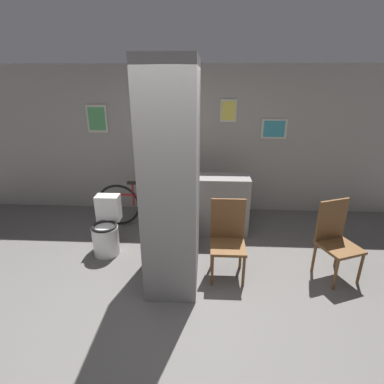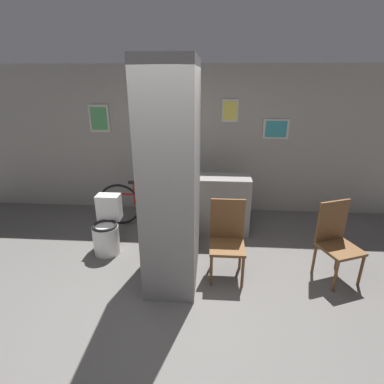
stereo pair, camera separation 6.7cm
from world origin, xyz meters
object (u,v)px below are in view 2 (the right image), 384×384
Objects in this scene: toilet at (107,229)px; chair_near_pillar at (227,236)px; bicycle at (150,204)px; chair_by_doorway at (336,239)px; bottle_tall at (190,170)px.

chair_near_pillar is at bearing -14.23° from toilet.
toilet reaches higher than bicycle.
toilet is at bearing 151.25° from chair_by_doorway.
bicycle is at bearing 134.53° from chair_near_pillar.
chair_near_pillar is 3.12× the size of bottle_tall.
chair_by_doorway reaches higher than bicycle.
chair_near_pillar is at bearing -45.64° from bicycle.
chair_near_pillar is at bearing -62.42° from bottle_tall.
bottle_tall reaches higher than bicycle.
toilet is at bearing -119.72° from bicycle.
chair_near_pillar is 0.55× the size of bicycle.
toilet is 0.45× the size of bicycle.
chair_by_doorway is at bearing -25.28° from bicycle.
bicycle is (-2.58, 1.22, -0.15)m from chair_by_doorway.
bottle_tall reaches higher than toilet.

